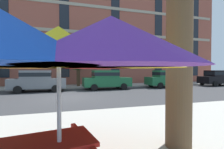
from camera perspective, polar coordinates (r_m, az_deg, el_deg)
The scene contains 9 objects.
ground_plane at distance 11.60m, azimuth -14.80°, elevation -7.44°, with size 120.00×120.00×0.00m, color #38383A.
sidewalk_far at distance 18.34m, azimuth -15.59°, elevation -4.02°, with size 56.00×3.60×0.12m, color #9E998E.
apartment_building at distance 27.17m, azimuth -16.12°, elevation 14.58°, with size 43.72×12.08×16.00m.
sedan_gray at distance 15.29m, azimuth -23.87°, elevation -1.81°, with size 4.40×1.98×1.78m.
sedan_green at distance 15.71m, azimuth -1.95°, elevation -1.61°, with size 4.40×1.98×1.78m.
sedan_green_midblock at distance 18.50m, azimuth 17.99°, elevation -1.22°, with size 4.40×1.98×1.78m.
sedan_black at distance 23.13m, azimuth 32.10°, elevation -0.86°, with size 4.40×1.98×1.78m.
street_tree_middle at distance 17.94m, azimuth -11.58°, elevation 6.05°, with size 2.89×2.89×4.72m.
patio_umbrella at distance 2.47m, azimuth -17.63°, elevation 8.18°, with size 3.76×3.50×2.39m.
Camera 1 is at (-0.41, -11.45, 1.77)m, focal length 26.98 mm.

